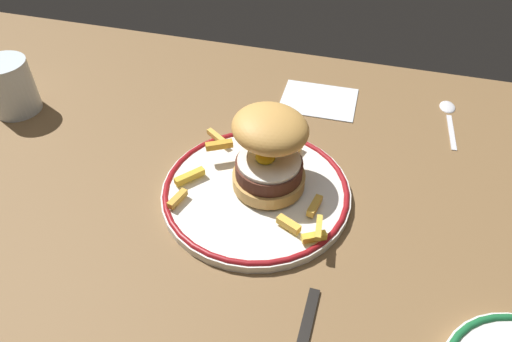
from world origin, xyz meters
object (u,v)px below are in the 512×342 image
(water_glass, at_px, (11,89))
(dinner_plate, at_px, (256,191))
(burger, at_px, (270,149))
(napkin, at_px, (319,100))
(spoon, at_px, (449,111))

(water_glass, bearing_deg, dinner_plate, -11.22)
(burger, bearing_deg, water_glass, 171.75)
(napkin, bearing_deg, burger, -97.74)
(spoon, height_order, napkin, spoon)
(spoon, bearing_deg, napkin, -173.40)
(dinner_plate, bearing_deg, spoon, 46.55)
(dinner_plate, distance_m, spoon, 0.37)
(dinner_plate, relative_size, burger, 2.00)
(dinner_plate, bearing_deg, napkin, 80.11)
(dinner_plate, relative_size, water_glass, 2.88)
(water_glass, distance_m, spoon, 0.72)
(dinner_plate, bearing_deg, burger, 60.04)
(water_glass, height_order, napkin, water_glass)
(burger, distance_m, water_glass, 0.46)
(napkin, bearing_deg, dinner_plate, -99.89)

